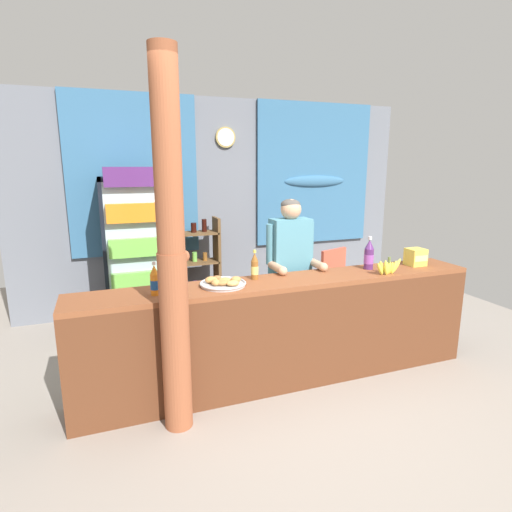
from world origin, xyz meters
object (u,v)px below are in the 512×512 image
Objects in this scene: stall_counter at (290,324)px; pastry_tray at (223,283)px; drink_fridge at (134,242)px; soda_bottle_grape_soda at (369,255)px; soda_bottle_orange_soda at (155,281)px; soda_bottle_iced_tea at (255,267)px; snack_box_instant_noodle at (416,257)px; bottle_shelf_rack at (200,265)px; plastic_lawn_chair at (325,276)px; banana_bunch at (388,268)px; timber_post at (172,261)px; shopkeeper at (290,261)px.

stall_counter is 0.67m from pastry_tray.
soda_bottle_grape_soda is (1.95, -1.68, 0.04)m from drink_fridge.
soda_bottle_orange_soda is at bearing 176.63° from stall_counter.
soda_bottle_grape_soda is 1.21× the size of soda_bottle_iced_tea.
soda_bottle_grape_soda reaches higher than snack_box_instant_noodle.
soda_bottle_iced_tea reaches higher than snack_box_instant_noodle.
bottle_shelf_rack reaches higher than soda_bottle_orange_soda.
plastic_lawn_chair is at bearing 77.35° from soda_bottle_grape_soda.
drink_fridge is 2.75m from banana_bunch.
snack_box_instant_noodle is (1.37, 0.14, 0.44)m from stall_counter.
stall_counter is 11.46× the size of soda_bottle_grape_soda.
drink_fridge reaches higher than plastic_lawn_chair.
drink_fridge is (-0.10, 2.07, -0.23)m from timber_post.
bottle_shelf_rack is 2.41m from banana_bunch.
banana_bunch is at bearing -2.89° from stall_counter.
soda_bottle_iced_tea is (-0.24, 0.21, 0.46)m from stall_counter.
drink_fridge is at bearing 139.23° from soda_bottle_grape_soda.
snack_box_instant_noodle is 0.49m from banana_bunch.
soda_bottle_grape_soda is at bearing -27.68° from shopkeeper.
drink_fridge reaches higher than soda_bottle_grape_soda.
soda_bottle_orange_soda reaches higher than soda_bottle_iced_tea.
soda_bottle_orange_soda is at bearing -111.71° from bottle_shelf_rack.
stall_counter is 12.79× the size of banana_bunch.
shopkeeper reaches higher than stall_counter.
drink_fridge is at bearing 92.65° from timber_post.
soda_bottle_iced_tea is 0.68× the size of pastry_tray.
soda_bottle_orange_soda is at bearing 176.85° from banana_bunch.
plastic_lawn_chair is 2.18m from pastry_tray.
bottle_shelf_rack is at bearing 91.91° from soda_bottle_iced_tea.
bottle_shelf_rack is at bearing 109.30° from shopkeeper.
drink_fridge is 1.79m from soda_bottle_orange_soda.
soda_bottle_orange_soda reaches higher than pastry_tray.
banana_bunch is at bearing -3.15° from soda_bottle_orange_soda.
plastic_lawn_chair is (1.44, -0.59, -0.14)m from bottle_shelf_rack.
drink_fridge is 2.32m from plastic_lawn_chair.
banana_bunch reaches higher than plastic_lawn_chair.
shopkeeper reaches higher than soda_bottle_iced_tea.
timber_post is 2.39m from snack_box_instant_noodle.
stall_counter is 0.69m from shopkeeper.
plastic_lawn_chair is at bearing 99.86° from snack_box_instant_noodle.
pastry_tray is at bearing 5.60° from soda_bottle_orange_soda.
plastic_lawn_chair is (1.14, 1.42, -0.06)m from stall_counter.
snack_box_instant_noodle is at bearing -17.89° from shopkeeper.
shopkeeper reaches higher than soda_bottle_orange_soda.
bottle_shelf_rack is (0.69, 2.24, -0.60)m from timber_post.
bottle_shelf_rack is 1.84m from soda_bottle_iced_tea.
bottle_shelf_rack is at bearing 122.29° from soda_bottle_grape_soda.
soda_bottle_orange_soda is 0.69× the size of pastry_tray.
bottle_shelf_rack is at bearing 98.46° from stall_counter.
soda_bottle_iced_tea is 1.18m from banana_bunch.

